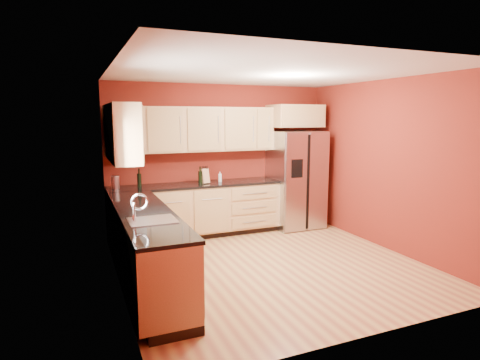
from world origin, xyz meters
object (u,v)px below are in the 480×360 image
object	(u,v)px
knife_block	(205,176)
refrigerator	(296,179)
canister_left	(115,182)
wine_bottle_a	(139,178)
soap_dispenser	(220,177)

from	to	relation	value
knife_block	refrigerator	bearing A→B (deg)	-14.83
canister_left	knife_block	xyz separation A→B (m)	(1.44, -0.07, 0.02)
refrigerator	wine_bottle_a	bearing A→B (deg)	177.95
soap_dispenser	knife_block	bearing A→B (deg)	-166.39
canister_left	soap_dispenser	distance (m)	1.75
wine_bottle_a	soap_dispenser	world-z (taller)	wine_bottle_a
wine_bottle_a	knife_block	distance (m)	1.08
refrigerator	soap_dispenser	distance (m)	1.46
refrigerator	wine_bottle_a	distance (m)	2.84
soap_dispenser	refrigerator	bearing A→B (deg)	-4.43
soap_dispenser	canister_left	bearing A→B (deg)	-179.77
canister_left	soap_dispenser	world-z (taller)	canister_left
wine_bottle_a	canister_left	bearing A→B (deg)	179.39
refrigerator	knife_block	world-z (taller)	refrigerator
refrigerator	canister_left	world-z (taller)	refrigerator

